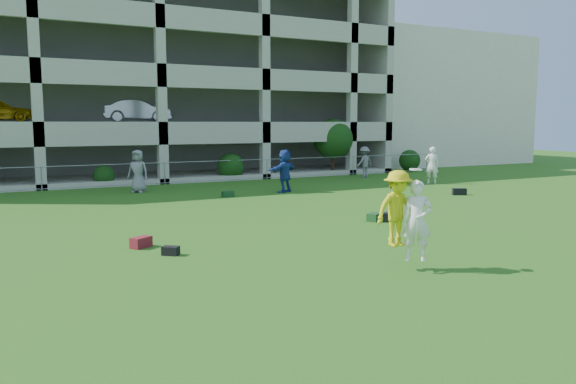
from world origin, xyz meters
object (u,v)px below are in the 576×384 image
bystander_d (285,171)px  stucco_building (402,102)px  parking_garage (126,80)px  frisbee_contest (403,212)px  crate_d (386,217)px  bystander_e (432,165)px  bystander_f (364,162)px  bystander_c (138,171)px

bystander_d → stucco_building: bearing=-167.4°
parking_garage → frisbee_contest: bearing=-90.0°
stucco_building → parking_garage: (-23.02, -0.30, 1.01)m
bystander_d → crate_d: bystander_d is taller
stucco_building → frisbee_contest: size_ratio=7.93×
bystander_e → bystander_f: (-1.11, 4.62, -0.07)m
bystander_e → frisbee_contest: 18.48m
parking_garage → bystander_f: bearing=-41.8°
stucco_building → bystander_e: (-10.26, -15.33, -4.01)m
stucco_building → parking_garage: size_ratio=0.53×
crate_d → bystander_e: bearing=41.5°
stucco_building → bystander_d: bearing=-141.7°
frisbee_contest → bystander_f: bearing=57.0°
bystander_d → bystander_f: size_ratio=1.10×
stucco_building → bystander_e: bearing=-123.8°
bystander_c → crate_d: 12.95m
bystander_d → parking_garage: 16.02m
stucco_building → parking_garage: parking_garage is taller
crate_d → parking_garage: parking_garage is taller
stucco_building → frisbee_contest: bearing=-128.8°
frisbee_contest → bystander_e: bearing=46.2°
bystander_d → bystander_f: bystander_d is taller
crate_d → parking_garage: 24.22m
bystander_d → bystander_e: 8.66m
bystander_c → bystander_f: (13.67, 1.12, -0.08)m
crate_d → bystander_c: bearing=115.1°
bystander_c → crate_d: size_ratio=5.70×
bystander_e → bystander_c: bearing=24.0°
bystander_e → bystander_d: bearing=34.9°
bystander_c → bystander_f: 13.71m
stucco_building → bystander_c: bearing=-154.7°
bystander_c → bystander_d: bearing=9.0°
bystander_d → bystander_e: bystander_d is taller
stucco_building → bystander_f: size_ratio=8.71×
bystander_d → frisbee_contest: bearing=47.5°
frisbee_contest → parking_garage: 28.76m
bystander_c → parking_garage: (2.01, 11.53, 5.02)m
bystander_c → parking_garage: 12.74m
stucco_building → bystander_d: size_ratio=7.94×
stucco_building → bystander_f: stucco_building is taller
stucco_building → parking_garage: bearing=-179.3°
bystander_c → bystander_d: size_ratio=0.99×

